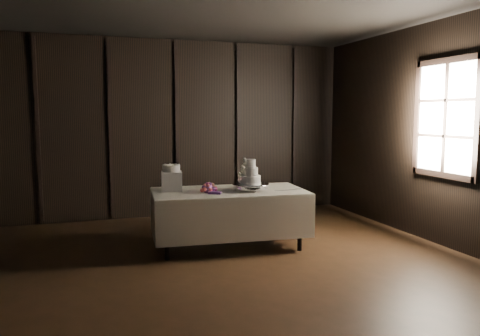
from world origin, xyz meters
name	(u,v)px	position (x,y,z in m)	size (l,w,h in m)	color
room	(242,140)	(0.00, 0.00, 1.50)	(6.08, 7.08, 3.08)	black
window	(446,118)	(2.97, 0.50, 1.70)	(0.06, 1.16, 1.56)	black
display_table	(229,216)	(0.27, 1.33, 0.42)	(2.07, 1.20, 0.76)	#EDE5CD
cake_stand	(250,187)	(0.54, 1.24, 0.81)	(0.48, 0.48, 0.09)	silver
wedding_cake	(249,174)	(0.51, 1.23, 0.98)	(0.30, 0.27, 0.32)	white
bouquet	(209,188)	(-0.03, 1.25, 0.82)	(0.26, 0.36, 0.17)	#C14A4E
box_pedestal	(172,181)	(-0.45, 1.55, 0.89)	(0.26, 0.26, 0.25)	white
small_cake	(171,168)	(-0.45, 1.55, 1.06)	(0.23, 0.23, 0.09)	white
cake_knife	(285,190)	(0.95, 1.07, 0.77)	(0.37, 0.02, 0.01)	silver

